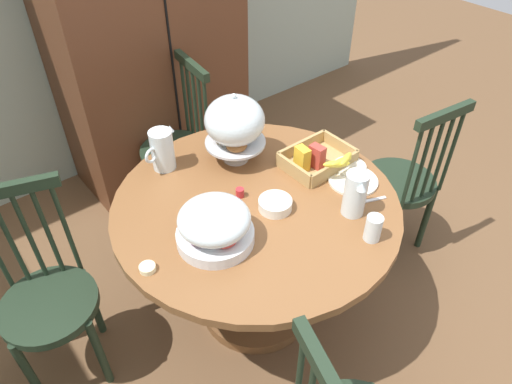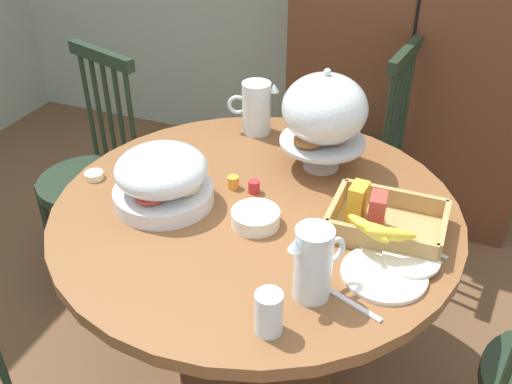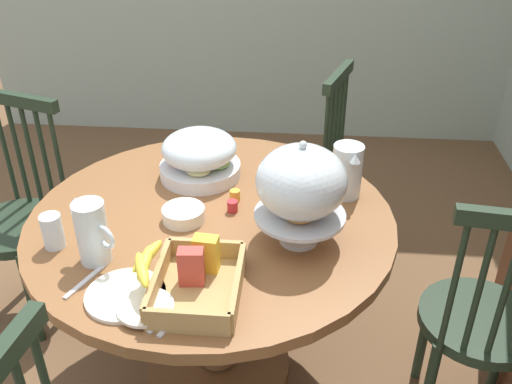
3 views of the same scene
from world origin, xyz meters
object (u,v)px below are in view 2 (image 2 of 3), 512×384
orange_juice_pitcher (313,266)px  china_plate_large (384,274)px  dining_table (256,259)px  china_plate_small (411,259)px  wooden_armoire (424,12)px  drinking_glass (269,313)px  windsor_chair_far_side (360,158)px  cereal_bowl (256,218)px  windsor_chair_near_window (92,180)px  milk_pitcher (256,110)px  pastry_stand_with_dome (324,112)px  fruit_platter_covered (162,178)px  butter_dish (94,175)px  cereal_basket (382,221)px

orange_juice_pitcher → china_plate_large: (0.15, 0.13, -0.08)m
dining_table → china_plate_small: (0.47, -0.10, 0.23)m
wooden_armoire → drinking_glass: size_ratio=17.82×
windsor_chair_far_side → cereal_bowl: (-0.11, -0.99, 0.31)m
wooden_armoire → china_plate_large: 1.56m
orange_juice_pitcher → china_plate_small: orange_juice_pitcher is taller
windsor_chair_near_window → milk_pitcher: (0.68, 0.14, 0.37)m
pastry_stand_with_dome → cereal_bowl: pastry_stand_with_dome is taller
wooden_armoire → dining_table: (-0.27, -1.37, -0.45)m
cereal_bowl → dining_table: bearing=110.7°
fruit_platter_covered → china_plate_large: bearing=-7.5°
dining_table → milk_pitcher: bearing=111.5°
wooden_armoire → dining_table: size_ratio=1.61×
wooden_armoire → china_plate_small: size_ratio=13.07×
windsor_chair_near_window → windsor_chair_far_side: size_ratio=1.00×
wooden_armoire → windsor_chair_near_window: wooden_armoire is taller
windsor_chair_near_window → china_plate_large: windsor_chair_near_window is taller
butter_dish → cereal_basket: bearing=3.2°
cereal_bowl → butter_dish: 0.58m
milk_pitcher → china_plate_large: size_ratio=0.87×
china_plate_large → butter_dish: bearing=172.6°
windsor_chair_near_window → pastry_stand_with_dome: 1.09m
pastry_stand_with_dome → orange_juice_pitcher: bearing=-76.0°
milk_pitcher → drinking_glass: milk_pitcher is taller
fruit_platter_covered → china_plate_small: 0.74m
milk_pitcher → china_plate_small: milk_pitcher is taller
orange_juice_pitcher → milk_pitcher: size_ratio=1.03×
windsor_chair_far_side → pastry_stand_with_dome: size_ratio=2.83×
windsor_chair_near_window → drinking_glass: 1.35m
windsor_chair_near_window → orange_juice_pitcher: bearing=-28.6°
dining_table → china_plate_small: size_ratio=8.14×
wooden_armoire → butter_dish: size_ratio=32.67×
cereal_basket → china_plate_large: 0.18m
orange_juice_pitcher → drinking_glass: 0.16m
cereal_basket → china_plate_large: cereal_basket is taller
china_plate_small → butter_dish: same height
windsor_chair_far_side → orange_juice_pitcher: bearing=-84.0°
windsor_chair_near_window → butter_dish: bearing=-48.6°
windsor_chair_near_window → drinking_glass: (1.07, -0.76, 0.34)m
fruit_platter_covered → china_plate_large: (0.68, -0.09, -0.08)m
cereal_basket → drinking_glass: size_ratio=2.87×
fruit_platter_covered → china_plate_small: (0.74, -0.02, -0.07)m
milk_pitcher → cereal_basket: bearing=-39.1°
dining_table → cereal_basket: cereal_basket is taller
windsor_chair_near_window → fruit_platter_covered: windsor_chair_near_window is taller
orange_juice_pitcher → cereal_basket: (0.11, 0.31, -0.05)m
fruit_platter_covered → cereal_bowl: (0.30, -0.00, -0.06)m
orange_juice_pitcher → wooden_armoire: bearing=89.8°
windsor_chair_near_window → drinking_glass: bearing=-35.6°
fruit_platter_covered → milk_pitcher: bearing=80.5°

